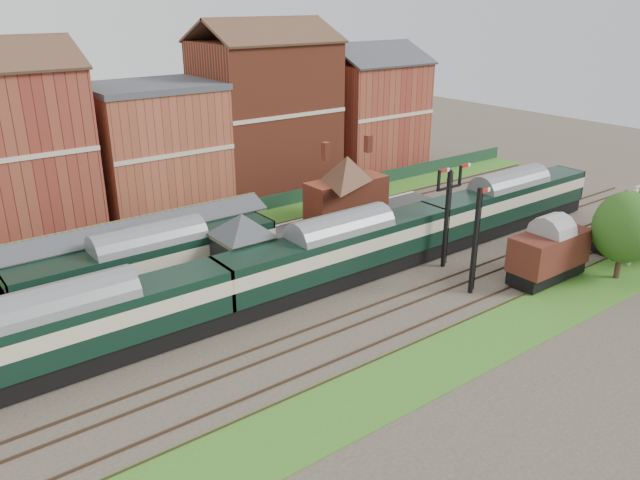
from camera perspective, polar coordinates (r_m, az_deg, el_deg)
ground at (r=45.51m, az=-1.48°, el=-5.08°), size 160.00×160.00×0.00m
grass_back at (r=58.20m, az=-10.74°, el=0.63°), size 90.00×4.50×0.06m
grass_front at (r=37.65m, az=9.48°, el=-11.47°), size 90.00×5.00×0.06m
fence at (r=59.66m, az=-11.66°, el=1.81°), size 90.00×0.12×1.50m
platform at (r=50.80m, az=-12.57°, el=-2.07°), size 55.00×3.40×1.00m
signal_box at (r=45.22m, az=-7.02°, el=-0.98°), size 5.40×5.40×6.00m
brick_hut at (r=50.12m, az=0.97°, el=-1.00°), size 3.20×2.64×2.94m
station_building at (r=58.14m, az=2.47°, el=5.05°), size 8.10×8.10×5.90m
canopy at (r=47.42m, az=-19.50°, el=0.78°), size 26.00×3.89×4.08m
semaphore_bracket at (r=49.60m, az=11.56°, el=2.55°), size 3.60×0.25×8.18m
semaphore_siding at (r=45.60m, az=14.01°, el=0.02°), size 1.23×0.25×8.00m
yard_lamp at (r=54.84m, az=27.02°, el=1.70°), size 2.60×0.22×7.00m
town_backdrop at (r=64.12m, az=-15.01°, el=8.70°), size 69.00×10.00×16.00m
dmu_train at (r=46.27m, az=1.87°, el=-1.01°), size 59.54×3.13×4.57m
platform_railcar at (r=45.93m, az=-15.22°, el=-2.06°), size 19.30×3.04×4.44m
goods_van_a at (r=50.08m, az=20.19°, el=-1.06°), size 6.65×2.88×4.03m
goods_van_b at (r=58.99m, az=25.85°, el=1.05°), size 5.56×2.41×3.38m
tree_far at (r=51.87m, az=26.15°, el=1.04°), size 4.74×4.74×6.92m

